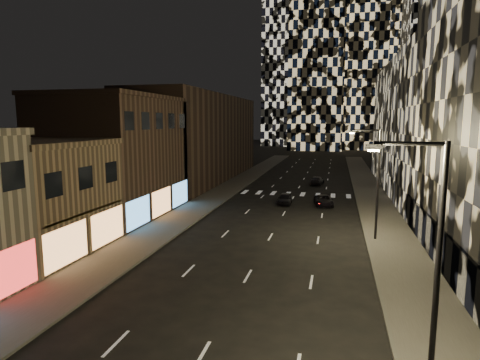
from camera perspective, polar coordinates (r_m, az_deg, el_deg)
The scene contains 15 objects.
sidewalk_left at distance 56.72m, azimuth -2.25°, elevation -1.50°, with size 4.00×120.00×0.15m, color #47443F.
sidewalk_right at distance 54.86m, azimuth 18.31°, elevation -2.26°, with size 4.00×120.00×0.15m, color #47443F.
curb_left at distance 56.20m, azimuth -0.18°, elevation -1.59°, with size 0.20×120.00×0.15m, color #4C4C47.
curb_right at distance 54.71m, azimuth 16.12°, elevation -2.19°, with size 0.20×120.00×0.15m, color #4C4C47.
retail_tan at distance 33.77m, azimuth -27.93°, elevation -2.46°, with size 10.00×10.00×8.00m, color #7D644B.
retail_brown at distance 43.56m, azimuth -17.23°, elevation 3.01°, with size 10.00×15.00×12.00m, color #453127.
retail_filler_left at distance 67.59m, azimuth -5.71°, elevation 5.95°, with size 10.00×40.00×14.00m, color #453127.
midrise_base at distance 30.30m, azimuth 26.77°, elevation -8.39°, with size 0.60×25.00×3.00m, color #383838.
midrise_filler_right at distance 62.56m, azimuth 27.39°, elevation 6.71°, with size 16.00×40.00×18.00m, color #232326.
tower_center_low at distance 148.83m, azimuth 11.18°, elevation 22.87°, with size 18.00×18.00×95.00m, color black.
streetlight_near at distance 14.81m, azimuth 25.49°, elevation -9.78°, with size 2.55×0.25×9.00m.
streetlight_far at distance 34.21m, azimuth 18.67°, elevation 0.50°, with size 2.55×0.25×9.00m.
car_dark_midlane at distance 48.04m, azimuth 6.41°, elevation -2.64°, with size 1.54×3.83×1.31m, color black.
car_dark_oncoming at distance 63.66m, azimuth 10.91°, elevation -0.07°, with size 1.76×4.33×1.26m, color black.
car_dark_rightlane at distance 47.84m, azimuth 11.83°, elevation -2.88°, with size 1.99×4.32×1.20m, color black.
Camera 1 is at (5.21, -3.78, 9.75)m, focal length 30.00 mm.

